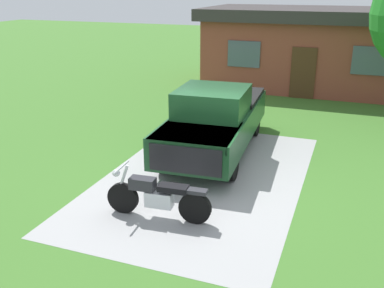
{
  "coord_description": "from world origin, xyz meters",
  "views": [
    {
      "loc": [
        3.15,
        -9.31,
        4.49
      ],
      "look_at": [
        -0.27,
        -0.15,
        0.9
      ],
      "focal_mm": 40.86,
      "sensor_mm": 36.0,
      "label": 1
    }
  ],
  "objects": [
    {
      "name": "ground_plane",
      "position": [
        0.0,
        0.0,
        0.0
      ],
      "size": [
        80.0,
        80.0,
        0.0
      ],
      "primitive_type": "plane",
      "color": "#3F7229"
    },
    {
      "name": "driveway_pad",
      "position": [
        0.0,
        0.0,
        0.0
      ],
      "size": [
        4.67,
        7.61,
        0.01
      ],
      "primitive_type": "cube",
      "color": "#9E9E9E",
      "rests_on": "ground"
    },
    {
      "name": "motorcycle",
      "position": [
        -0.26,
        -2.17,
        0.47
      ],
      "size": [
        2.21,
        0.7,
        1.09
      ],
      "color": "black",
      "rests_on": "ground"
    },
    {
      "name": "pickup_truck",
      "position": [
        -0.32,
        1.92,
        0.95
      ],
      "size": [
        2.35,
        5.73,
        1.9
      ],
      "color": "black",
      "rests_on": "ground"
    },
    {
      "name": "neighbor_house",
      "position": [
        1.19,
        11.52,
        1.79
      ],
      "size": [
        9.6,
        5.6,
        3.5
      ],
      "color": "brown",
      "rests_on": "ground"
    }
  ]
}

